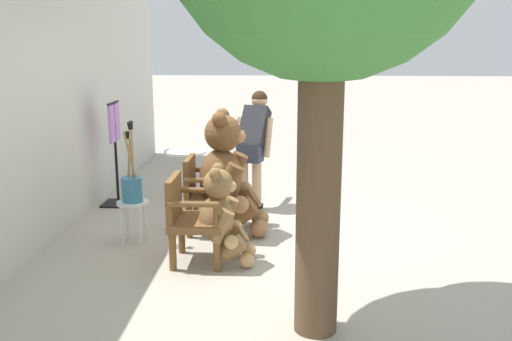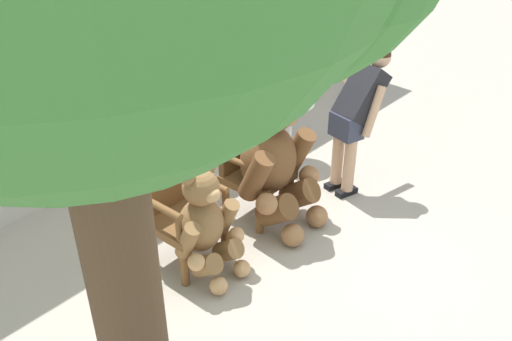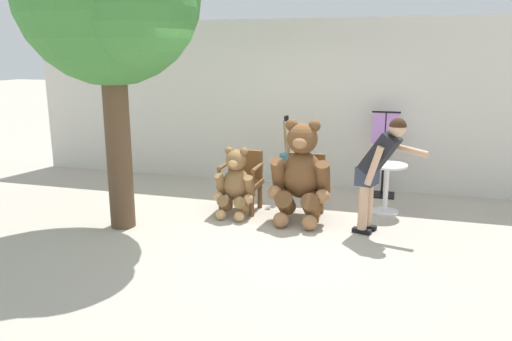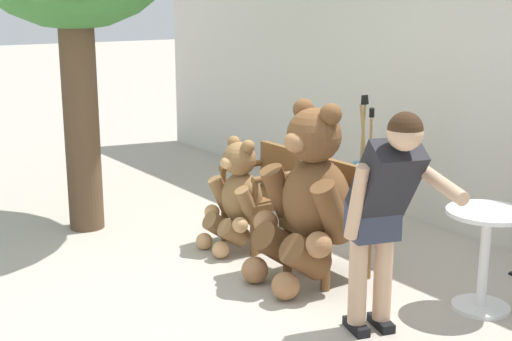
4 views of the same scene
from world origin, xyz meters
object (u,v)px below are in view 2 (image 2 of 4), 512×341
teddy_bear_large (275,157)px  teddy_bear_small (206,223)px  wooden_chair_left (180,211)px  wooden_chair_right (253,170)px  clothing_display_stand (225,86)px  person_visitor (358,108)px  round_side_table (289,124)px  brush_bucket (167,147)px  white_stool (170,173)px

teddy_bear_large → teddy_bear_small: 0.95m
wooden_chair_left → wooden_chair_right: 0.92m
teddy_bear_large → clothing_display_stand: bearing=56.8°
clothing_display_stand → person_visitor: bearing=-90.4°
wooden_chair_left → round_side_table: 2.07m
round_side_table → clothing_display_stand: 0.95m
brush_bucket → round_side_table: bearing=-11.4°
person_visitor → white_stool: person_visitor is taller
wooden_chair_right → person_visitor: bearing=-26.0°
teddy_bear_small → white_stool: 1.13m
teddy_bear_large → round_side_table: bearing=30.9°
wooden_chair_right → white_stool: wooden_chair_right is taller
wooden_chair_right → white_stool: bearing=120.4°
clothing_display_stand → wooden_chair_left: bearing=-146.0°
wooden_chair_left → person_visitor: size_ratio=0.57×
teddy_bear_large → wooden_chair_left: bearing=164.5°
white_stool → brush_bucket: 0.28m
wooden_chair_left → teddy_bear_large: teddy_bear_large is taller
wooden_chair_left → white_stool: bearing=54.9°
teddy_bear_large → clothing_display_stand: size_ratio=1.02×
person_visitor → round_side_table: bearing=84.0°
teddy_bear_large → person_visitor: 1.06m
white_stool → round_side_table: 1.56m
wooden_chair_right → clothing_display_stand: clothing_display_stand is taller
white_stool → brush_bucket: brush_bucket is taller
wooden_chair_right → round_side_table: bearing=20.2°
brush_bucket → round_side_table: size_ratio=1.20×
brush_bucket → teddy_bear_large: bearing=-66.7°
teddy_bear_small → clothing_display_stand: clothing_display_stand is taller
teddy_bear_small → clothing_display_stand: size_ratio=0.71×
teddy_bear_large → brush_bucket: 1.06m
teddy_bear_small → clothing_display_stand: bearing=39.5°
wooden_chair_right → brush_bucket: (-0.42, 0.71, 0.17)m
brush_bucket → wooden_chair_right: bearing=-59.7°
wooden_chair_left → white_stool: size_ratio=1.87×
wooden_chair_left → brush_bucket: (0.50, 0.71, 0.17)m
teddy_bear_large → clothing_display_stand: 1.88m
teddy_bear_large → wooden_chair_right: bearing=90.2°
wooden_chair_right → wooden_chair_left: bearing=180.0°
wooden_chair_right → clothing_display_stand: bearing=52.0°
teddy_bear_small → brush_bucket: bearing=63.5°
person_visitor → round_side_table: size_ratio=2.08×
brush_bucket → person_visitor: bearing=-40.2°
teddy_bear_large → white_stool: bearing=113.4°
round_side_table → clothing_display_stand: size_ratio=0.53×
wooden_chair_right → round_side_table: (1.11, 0.41, -0.01)m
teddy_bear_small → person_visitor: (1.94, -0.20, 0.42)m
brush_bucket → clothing_display_stand: size_ratio=0.63×
wooden_chair_left → teddy_bear_small: (-0.00, -0.29, 0.02)m
wooden_chair_left → white_stool: wooden_chair_left is taller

